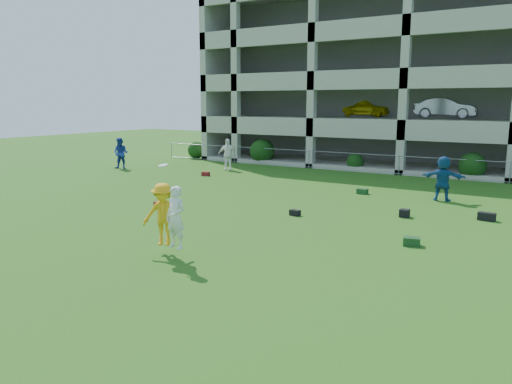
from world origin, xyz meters
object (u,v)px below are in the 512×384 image
Objects in this scene: bystander_a at (121,153)px; bystander_b at (227,154)px; bystander_d at (443,178)px; frisbee_contest at (166,215)px; crate_d at (405,213)px; parking_garage at (437,79)px.

bystander_b is at bearing 5.13° from bystander_a.
frisbee_contest is (-4.89, -12.62, 0.19)m from bystander_d.
frisbee_contest is (-4.39, -8.49, 1.05)m from crate_d.
bystander_d reaches higher than crate_d.
bystander_a reaches higher than bystander_b.
crate_d is at bearing -80.11° from parking_garage.
bystander_b is 0.07× the size of parking_garage.
parking_garage reaches higher than bystander_a.
bystander_b is 16.65m from parking_garage.
parking_garage is at bearing 88.05° from frisbee_contest.
bystander_b is 1.00× the size of bystander_d.
bystander_a is 1.01× the size of bystander_b.
bystander_b is 18.35m from frisbee_contest.
bystander_b is 5.76× the size of crate_d.
frisbee_contest reaches higher than crate_d.
frisbee_contest is at bearing 64.06° from bystander_d.
crate_d is at bearing -34.51° from bystander_a.
bystander_b reaches higher than crate_d.
bystander_a is 1.01× the size of bystander_d.
bystander_a is 23.08m from parking_garage.
bystander_a reaches higher than crate_d.
bystander_a is at bearing -4.83° from bystander_d.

